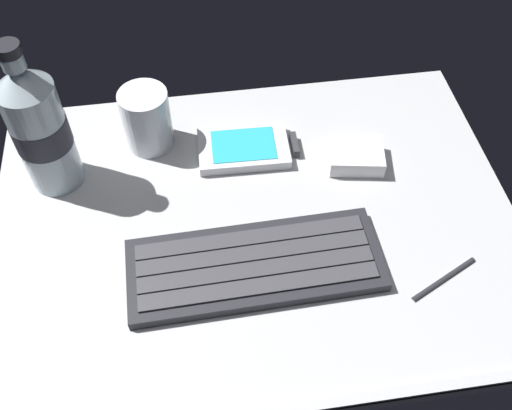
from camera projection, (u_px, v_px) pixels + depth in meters
The scene contains 7 objects.
ground_plane at pixel (256, 226), 72.46cm from camera, with size 64.00×48.00×2.80cm.
keyboard at pixel (255, 265), 66.90cm from camera, with size 29.22×11.59×1.70cm.
handheld_device at pixel (248, 148), 78.32cm from camera, with size 12.99×8.00×1.50cm.
juice_cup at pixel (147, 121), 76.95cm from camera, with size 6.40×6.40×8.50cm.
water_bottle at pixel (39, 128), 68.97cm from camera, with size 6.73×6.73×20.80cm.
charger_block at pixel (356, 156), 76.76cm from camera, with size 7.00×5.60×2.40cm, color white.
stylus_pen at pixel (445, 278), 66.34cm from camera, with size 0.70×0.70×9.50cm, color #26262B.
Camera 1 is at (-6.24, -42.34, 57.71)cm, focal length 41.14 mm.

